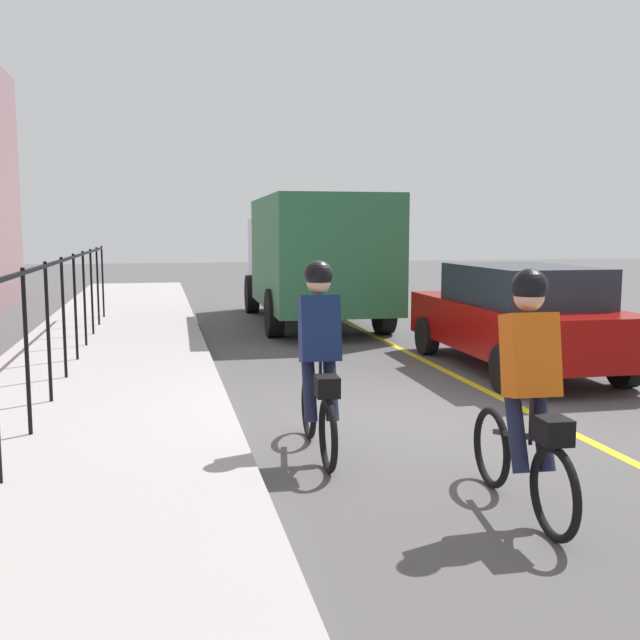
% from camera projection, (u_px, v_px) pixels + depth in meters
% --- Properties ---
extents(ground_plane, '(80.00, 80.00, 0.00)m').
position_uv_depth(ground_plane, '(395.00, 417.00, 8.15)').
color(ground_plane, '#4E4B4C').
extents(lane_line_centre, '(36.00, 0.12, 0.01)m').
position_uv_depth(lane_line_centre, '(525.00, 409.00, 8.49)').
color(lane_line_centre, yellow).
rests_on(lane_line_centre, ground).
extents(sidewalk, '(40.00, 3.20, 0.15)m').
position_uv_depth(sidewalk, '(79.00, 429.00, 7.41)').
color(sidewalk, '#9F9997').
rests_on(sidewalk, ground).
extents(iron_fence, '(16.64, 0.04, 1.60)m').
position_uv_depth(iron_fence, '(47.00, 303.00, 8.14)').
color(iron_fence, black).
rests_on(iron_fence, sidewalk).
extents(cyclist_lead, '(1.71, 0.37, 1.83)m').
position_uv_depth(cyclist_lead, '(319.00, 360.00, 6.63)').
color(cyclist_lead, black).
rests_on(cyclist_lead, ground).
extents(cyclist_follow, '(1.71, 0.37, 1.83)m').
position_uv_depth(cyclist_follow, '(527.00, 394.00, 5.25)').
color(cyclist_follow, black).
rests_on(cyclist_follow, ground).
extents(patrol_sedan, '(4.43, 1.98, 1.58)m').
position_uv_depth(patrol_sedan, '(517.00, 316.00, 10.83)').
color(patrol_sedan, '#890A06').
rests_on(patrol_sedan, ground).
extents(box_truck_background, '(6.76, 2.67, 2.78)m').
position_uv_depth(box_truck_background, '(313.00, 255.00, 16.09)').
color(box_truck_background, '#29643D').
rests_on(box_truck_background, ground).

